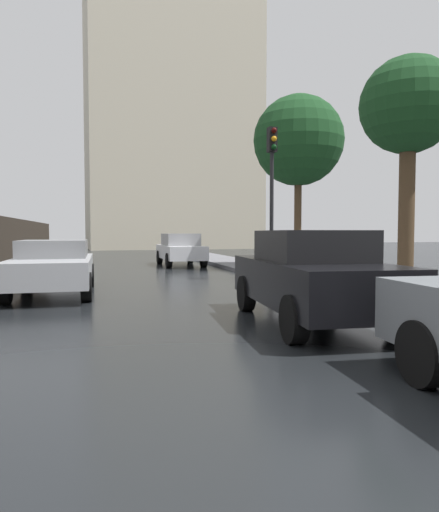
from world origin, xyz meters
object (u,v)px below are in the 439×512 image
traffic_light (272,174)px  street_tree_mid (298,141)px  car_black_behind_camera (312,276)px  car_white_mid_road (180,249)px  street_tree_far (408,110)px  car_silver_near_kerb (53,266)px

traffic_light → street_tree_mid: size_ratio=0.66×
car_black_behind_camera → street_tree_mid: street_tree_mid is taller
car_white_mid_road → traffic_light: traffic_light is taller
traffic_light → street_tree_far: bearing=-55.1°
car_white_mid_road → traffic_light: 7.67m
car_black_behind_camera → street_tree_far: 6.48m
car_black_behind_camera → car_silver_near_kerb: bearing=136.7°
car_black_behind_camera → traffic_light: size_ratio=0.91×
car_silver_near_kerb → street_tree_mid: 11.33m
street_tree_far → car_white_mid_road: bearing=111.1°
car_white_mid_road → street_tree_far: size_ratio=0.74×
car_silver_near_kerb → car_white_mid_road: (4.55, 8.89, 0.07)m
car_black_behind_camera → street_tree_far: street_tree_far is taller
traffic_light → street_tree_far: (2.33, -3.34, 1.25)m
street_tree_far → traffic_light: bearing=124.9°
car_silver_near_kerb → street_tree_far: 9.50m
car_silver_near_kerb → street_tree_mid: street_tree_mid is taller
street_tree_mid → car_silver_near_kerb: bearing=-147.3°
car_white_mid_road → street_tree_mid: size_ratio=0.62×
street_tree_far → car_black_behind_camera: bearing=-141.7°
car_silver_near_kerb → car_black_behind_camera: (4.41, -4.77, 0.09)m
car_white_mid_road → street_tree_far: (4.00, -10.38, 3.78)m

